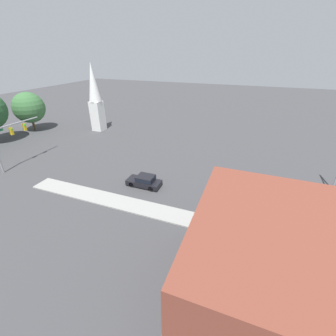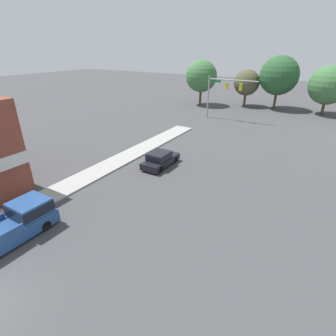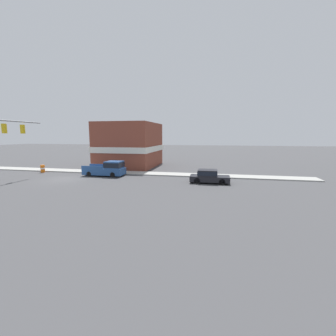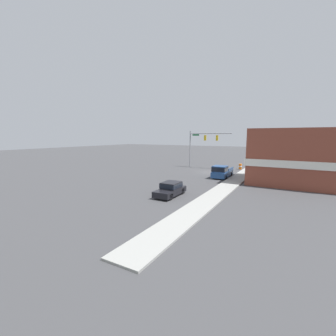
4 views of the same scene
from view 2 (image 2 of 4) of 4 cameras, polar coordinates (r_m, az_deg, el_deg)
far_signal_assembly at (r=42.20m, az=11.99°, el=16.55°), size 7.59×0.49×6.52m
car_lead at (r=25.02m, az=-1.74°, el=2.01°), size 1.84×4.30×1.47m
pickup_truck_parked at (r=18.38m, az=-29.89°, el=-10.17°), size 2.07×5.28×1.94m
backdrop_tree_left_far at (r=53.04m, az=7.27°, el=19.22°), size 5.88×5.88×8.35m
backdrop_tree_left_mid at (r=53.70m, az=16.75°, el=17.37°), size 4.73×4.73×6.73m
backdrop_tree_center at (r=52.92m, az=23.03°, el=18.02°), size 6.74×6.74×9.21m
backdrop_tree_right_mid at (r=51.74m, az=31.58°, el=15.09°), size 6.18×6.18×7.88m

